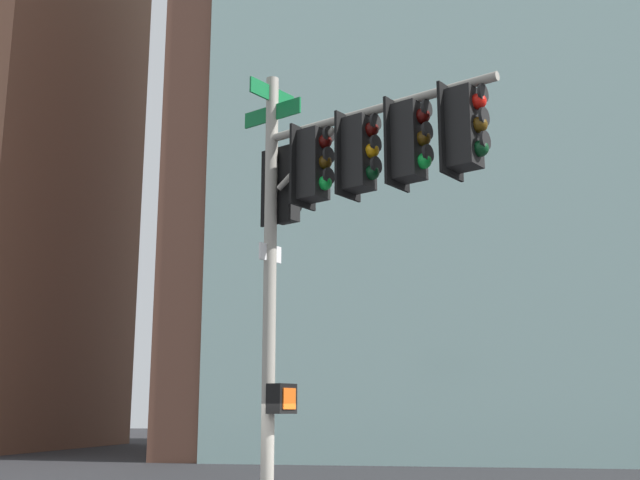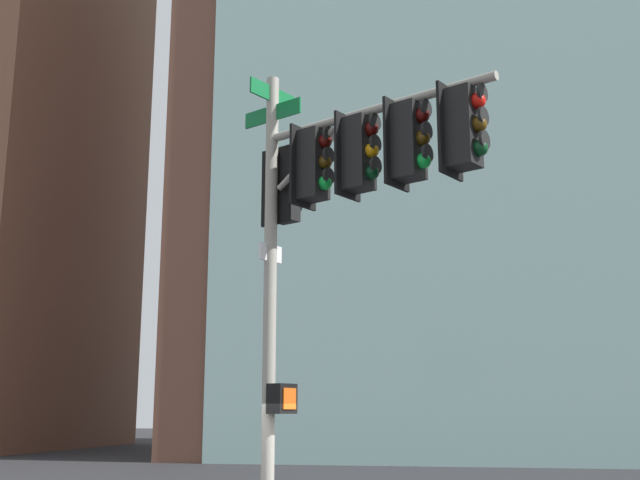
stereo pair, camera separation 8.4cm
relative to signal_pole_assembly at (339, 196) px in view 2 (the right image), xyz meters
name	(u,v)px [view 2 (the right image)]	position (x,y,z in m)	size (l,w,h in m)	color
signal_pole_assembly	(339,196)	(0.00, 0.00, 0.00)	(2.29, 3.70, 7.27)	#9E998C
building_brick_nearside	(354,153)	(36.63, 5.06, 13.12)	(20.07, 16.99, 36.75)	brown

